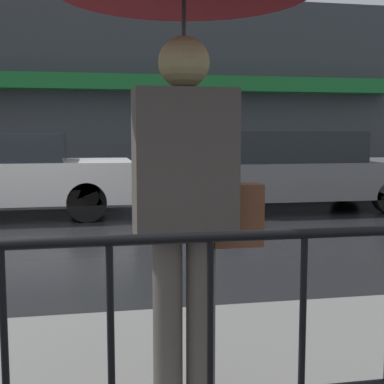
{
  "coord_description": "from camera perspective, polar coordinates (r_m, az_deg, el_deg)",
  "views": [
    {
      "loc": [
        0.92,
        -7.32,
        1.46
      ],
      "look_at": [
        1.69,
        -3.27,
        1.0
      ],
      "focal_mm": 50.0,
      "sensor_mm": 36.0,
      "label": 1
    }
  ],
  "objects": [
    {
      "name": "pedestrian",
      "position": [
        2.53,
        -0.78,
        16.42
      ],
      "size": [
        1.17,
        1.17,
        2.23
      ],
      "color": "#4C4742",
      "rests_on": "sidewalk_near"
    },
    {
      "name": "lane_marking",
      "position": [
        7.52,
        -17.65,
        -5.05
      ],
      "size": [
        25.2,
        0.12,
        0.01
      ],
      "color": "gold",
      "rests_on": "ground_plane"
    },
    {
      "name": "car_grey",
      "position": [
        10.31,
        10.59,
        2.32
      ],
      "size": [
        4.79,
        1.92,
        1.47
      ],
      "color": "slate",
      "rests_on": "ground_plane"
    },
    {
      "name": "sidewalk_far",
      "position": [
        11.9,
        -15.12,
        -0.59
      ],
      "size": [
        28.0,
        2.19,
        0.11
      ],
      "color": "#60605E",
      "rests_on": "ground_plane"
    },
    {
      "name": "building_storefront",
      "position": [
        13.06,
        -15.02,
        10.12
      ],
      "size": [
        28.0,
        0.85,
        4.67
      ],
      "color": "#383D42",
      "rests_on": "ground_plane"
    },
    {
      "name": "ground_plane",
      "position": [
        7.53,
        -17.65,
        -5.08
      ],
      "size": [
        80.0,
        80.0,
        0.0
      ],
      "primitive_type": "plane",
      "color": "black"
    },
    {
      "name": "car_white",
      "position": [
        9.7,
        -18.84,
        1.81
      ],
      "size": [
        4.04,
        1.76,
        1.44
      ],
      "color": "silver",
      "rests_on": "ground_plane"
    }
  ]
}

